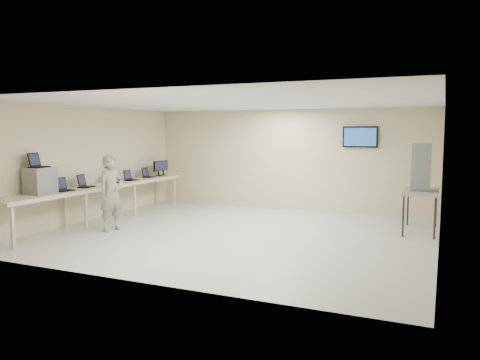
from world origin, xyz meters
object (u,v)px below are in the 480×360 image
at_px(workbench, 102,188).
at_px(side_table, 421,194).
at_px(equipment_box, 40,181).
at_px(soldier, 111,193).

distance_m(workbench, side_table, 7.42).
xyz_separation_m(workbench, side_table, (7.19, 1.83, 0.01)).
height_order(equipment_box, soldier, soldier).
height_order(equipment_box, side_table, equipment_box).
relative_size(workbench, side_table, 3.94).
relative_size(workbench, equipment_box, 10.86).
relative_size(workbench, soldier, 3.58).
distance_m(workbench, soldier, 1.21).
relative_size(equipment_box, soldier, 0.33).
relative_size(equipment_box, side_table, 0.36).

